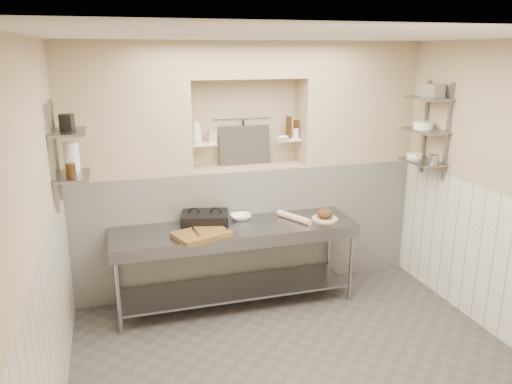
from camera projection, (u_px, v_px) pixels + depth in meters
name	position (u px, v px, depth m)	size (l,w,h in m)	color
floor	(299.00, 365.00, 4.52)	(4.00, 3.90, 0.10)	#47433F
ceiling	(308.00, 29.00, 3.72)	(4.00, 3.90, 0.10)	silver
wall_left	(36.00, 239.00, 3.56)	(0.10, 3.90, 2.80)	tan
wall_right	(507.00, 194.00, 4.67)	(0.10, 3.90, 2.80)	tan
wall_back	(241.00, 163.00, 5.96)	(4.00, 0.10, 2.80)	tan
wall_front	(466.00, 346.00, 2.27)	(4.00, 0.10, 2.80)	tan
backwall_lower	(247.00, 225.00, 5.92)	(4.00, 0.40, 1.40)	white
alcove_sill	(247.00, 167.00, 5.73)	(1.30, 0.40, 0.02)	tan
backwall_pillar_left	(124.00, 110.00, 5.18)	(1.35, 0.40, 1.40)	tan
backwall_pillar_right	(355.00, 103.00, 5.90)	(1.35, 0.40, 1.40)	tan
backwall_header	(246.00, 60.00, 5.40)	(1.30, 0.40, 0.40)	tan
wainscot_left	(56.00, 325.00, 3.77)	(0.02, 3.90, 1.40)	white
wainscot_right	(492.00, 263.00, 4.85)	(0.02, 3.90, 1.40)	white
alcove_shelf_left	(203.00, 144.00, 5.51)	(0.28, 0.16, 0.03)	white
alcove_shelf_right	(288.00, 139.00, 5.78)	(0.28, 0.16, 0.03)	white
utensil_rail	(243.00, 118.00, 5.74)	(0.02, 0.02, 0.70)	gray
hanging_steel	(243.00, 133.00, 5.76)	(0.02, 0.02, 0.30)	black
splash_panel	(245.00, 145.00, 5.76)	(0.60, 0.02, 0.45)	#383330
shelf_rail_left_a	(56.00, 151.00, 4.62)	(0.03, 0.03, 0.95)	slate
shelf_rail_left_b	(52.00, 160.00, 4.25)	(0.03, 0.03, 0.95)	slate
wall_shelf_left_lower	(72.00, 176.00, 4.53)	(0.30, 0.50, 0.03)	slate
wall_shelf_left_upper	(68.00, 132.00, 4.42)	(0.30, 0.50, 0.03)	slate
shelf_rail_right_a	(425.00, 127.00, 5.68)	(0.03, 0.03, 1.05)	slate
shelf_rail_right_b	(448.00, 133.00, 5.31)	(0.03, 0.03, 1.05)	slate
wall_shelf_right_lower	(423.00, 162.00, 5.56)	(0.30, 0.50, 0.03)	slate
wall_shelf_right_mid	(425.00, 131.00, 5.46)	(0.30, 0.50, 0.03)	slate
wall_shelf_right_upper	(429.00, 98.00, 5.37)	(0.30, 0.50, 0.03)	slate
prep_table	(236.00, 250.00, 5.34)	(2.60, 0.70, 0.90)	gray
panini_press	(205.00, 219.00, 5.31)	(0.56, 0.46, 0.13)	black
cutting_board	(201.00, 234.00, 4.99)	(0.53, 0.37, 0.05)	brown
knife_blade	(233.00, 227.00, 5.13)	(0.23, 0.03, 0.01)	gray
tongs	(196.00, 232.00, 4.96)	(0.02, 0.02, 0.24)	gray
mixing_bowl	(241.00, 217.00, 5.50)	(0.23, 0.23, 0.06)	white
rolling_pin	(294.00, 217.00, 5.46)	(0.07, 0.07, 0.46)	#D8B78C
bread_board	(325.00, 219.00, 5.50)	(0.29, 0.29, 0.02)	#D8B78C
bread_loaf	(325.00, 213.00, 5.48)	(0.18, 0.18, 0.11)	#4C2D19
bottle_soap	(197.00, 131.00, 5.42)	(0.11, 0.11, 0.29)	white
jar_alcove	(212.00, 136.00, 5.55)	(0.09, 0.09, 0.13)	tan
bowl_alcove	(283.00, 138.00, 5.70)	(0.13, 0.13, 0.04)	white
condiment_a	(296.00, 129.00, 5.78)	(0.06, 0.06, 0.21)	black
condiment_b	(289.00, 127.00, 5.77)	(0.06, 0.06, 0.25)	black
condiment_c	(296.00, 133.00, 5.78)	(0.07, 0.07, 0.11)	white
jug_left	(72.00, 157.00, 4.61)	(0.14, 0.14, 0.27)	white
jar_left	(71.00, 171.00, 4.40)	(0.09, 0.09, 0.13)	black
box_left_upper	(67.00, 122.00, 4.39)	(0.11, 0.11, 0.15)	black
bowl_right	(415.00, 156.00, 5.69)	(0.18, 0.18, 0.05)	white
canister_right	(434.00, 160.00, 5.36)	(0.10, 0.10, 0.10)	gray
bowl_right_mid	(423.00, 125.00, 5.49)	(0.21, 0.21, 0.08)	white
basket_right	(433.00, 91.00, 5.28)	(0.18, 0.22, 0.14)	gray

